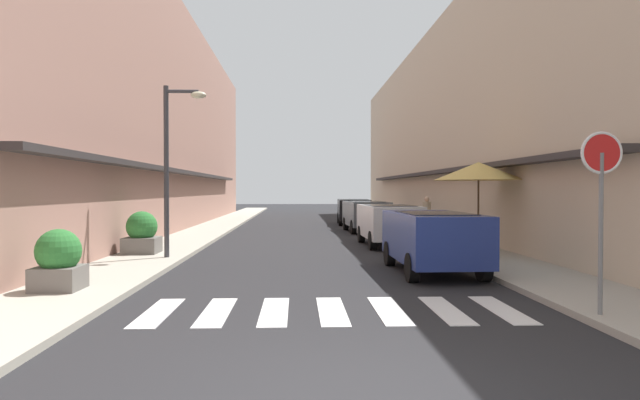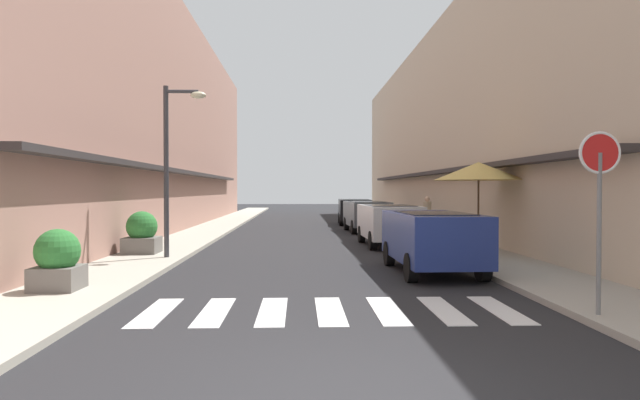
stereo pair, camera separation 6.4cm
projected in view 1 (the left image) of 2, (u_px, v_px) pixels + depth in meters
ground_plane at (310, 235)px, 24.73m from camera, size 107.12×107.12×0.00m
sidewalk_left at (201, 234)px, 24.53m from camera, size 2.21×68.17×0.12m
sidewalk_right at (418, 233)px, 24.93m from camera, size 2.21×68.17×0.12m
building_row_left at (127, 116)px, 25.72m from camera, size 5.50×45.82×10.87m
building_row_right at (487, 128)px, 26.42m from camera, size 5.50×45.82×9.94m
crosswalk at (332, 311)px, 9.20m from camera, size 6.15×2.20×0.01m
parked_car_near at (433, 235)px, 13.39m from camera, size 1.86×4.10×1.47m
parked_car_mid at (389, 220)px, 19.80m from camera, size 1.89×4.07×1.47m
parked_car_far at (366, 213)px, 26.37m from camera, size 1.95×4.03×1.47m
parked_car_distant at (354, 209)px, 32.16m from camera, size 1.95×4.08×1.47m
round_street_sign at (601, 174)px, 8.39m from camera, size 0.65×0.07×2.78m
street_lamp at (174, 151)px, 15.54m from camera, size 1.19×0.28×4.80m
cafe_umbrella at (478, 171)px, 16.89m from camera, size 2.70×2.70×2.74m
planter_corner at (59, 260)px, 10.47m from camera, size 0.84×0.84×1.15m
planter_midblock at (142, 234)px, 16.58m from camera, size 0.99×0.99×1.25m
pedestrian_walking_near at (427, 215)px, 22.89m from camera, size 0.34×0.34×1.61m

